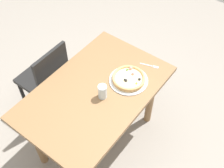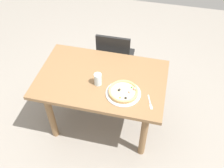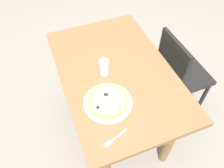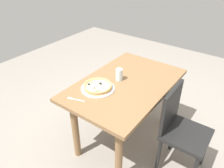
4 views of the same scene
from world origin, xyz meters
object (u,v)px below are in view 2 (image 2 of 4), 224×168
plate (123,93)px  drinking_glass (98,79)px  chair_near (115,59)px  fork (150,103)px  dining_table (102,86)px  pizza (123,91)px

plate → drinking_glass: bearing=-15.0°
chair_near → fork: (-0.50, 0.83, 0.27)m
fork → drinking_glass: drinking_glass is taller
chair_near → plate: 0.85m
chair_near → drinking_glass: size_ratio=7.29×
dining_table → pizza: bearing=148.1°
pizza → fork: (-0.25, 0.06, -0.03)m
dining_table → pizza: 0.33m
drinking_glass → pizza: bearing=165.1°
dining_table → drinking_glass: bearing=83.9°
dining_table → fork: fork is taller
pizza → fork: pizza is taller
chair_near → fork: bearing=-59.5°
chair_near → pizza: chair_near is taller
plate → fork: 0.26m
plate → fork: (-0.25, 0.06, -0.00)m
dining_table → drinking_glass: size_ratio=10.22×
chair_near → fork: size_ratio=5.51×
dining_table → pizza: (-0.25, 0.15, 0.15)m
drinking_glass → plate: bearing=165.0°
dining_table → plate: plate is taller
chair_near → fork: 1.01m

